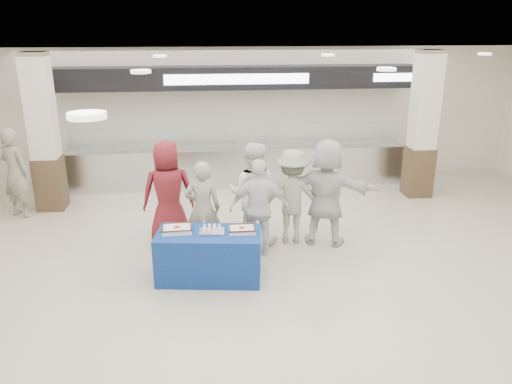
{
  "coord_description": "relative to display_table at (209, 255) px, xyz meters",
  "views": [
    {
      "loc": [
        -0.8,
        -6.14,
        3.7
      ],
      "look_at": [
        0.04,
        1.6,
        1.08
      ],
      "focal_mm": 35.0,
      "sensor_mm": 36.0,
      "label": 1
    }
  ],
  "objects": [
    {
      "name": "ground",
      "position": [
        0.76,
        -0.75,
        -0.38
      ],
      "size": [
        14.0,
        14.0,
        0.0
      ],
      "primitive_type": "plane",
      "color": "beige",
      "rests_on": "ground"
    },
    {
      "name": "serving_line",
      "position": [
        0.77,
        4.64,
        0.78
      ],
      "size": [
        8.7,
        0.85,
        2.8
      ],
      "color": "silver",
      "rests_on": "ground"
    },
    {
      "name": "column_left",
      "position": [
        -3.24,
        3.45,
        1.15
      ],
      "size": [
        0.55,
        0.55,
        3.2
      ],
      "color": "#3D2C1B",
      "rests_on": "ground"
    },
    {
      "name": "column_right",
      "position": [
        4.76,
        3.45,
        1.15
      ],
      "size": [
        0.55,
        0.55,
        3.2
      ],
      "color": "#3D2C1B",
      "rests_on": "ground"
    },
    {
      "name": "display_table",
      "position": [
        0.0,
        0.0,
        0.0
      ],
      "size": [
        1.64,
        0.98,
        0.75
      ],
      "primitive_type": "cube",
      "rotation": [
        0.0,
        0.0,
        -0.14
      ],
      "color": "navy",
      "rests_on": "ground"
    },
    {
      "name": "sheet_cake_left",
      "position": [
        -0.47,
        0.09,
        0.42
      ],
      "size": [
        0.45,
        0.36,
        0.09
      ],
      "color": "white",
      "rests_on": "display_table"
    },
    {
      "name": "sheet_cake_right",
      "position": [
        0.5,
        -0.02,
        0.42
      ],
      "size": [
        0.4,
        0.31,
        0.09
      ],
      "color": "white",
      "rests_on": "display_table"
    },
    {
      "name": "cupcake_tray",
      "position": [
        0.05,
        0.03,
        0.41
      ],
      "size": [
        0.39,
        0.3,
        0.06
      ],
      "color": "silver",
      "rests_on": "display_table"
    },
    {
      "name": "civilian_maroon",
      "position": [
        -0.66,
        1.42,
        0.55
      ],
      "size": [
        0.97,
        0.7,
        1.85
      ],
      "primitive_type": "imported",
      "rotation": [
        0.0,
        0.0,
        3.27
      ],
      "color": "maroon",
      "rests_on": "ground"
    },
    {
      "name": "soldier_a",
      "position": [
        -0.08,
        0.86,
        0.44
      ],
      "size": [
        0.6,
        0.4,
        1.63
      ],
      "primitive_type": "imported",
      "rotation": [
        0.0,
        0.0,
        3.12
      ],
      "color": "gray",
      "rests_on": "ground"
    },
    {
      "name": "chef_tall",
      "position": [
        0.8,
        1.28,
        0.53
      ],
      "size": [
        1.03,
        0.89,
        1.81
      ],
      "primitive_type": "imported",
      "rotation": [
        0.0,
        0.0,
        2.88
      ],
      "color": "white",
      "rests_on": "ground"
    },
    {
      "name": "chef_short",
      "position": [
        0.85,
        0.74,
        0.45
      ],
      "size": [
        1.0,
        0.48,
        1.66
      ],
      "primitive_type": "imported",
      "rotation": [
        0.0,
        0.0,
        3.06
      ],
      "color": "white",
      "rests_on": "ground"
    },
    {
      "name": "soldier_b",
      "position": [
        1.48,
        1.21,
        0.47
      ],
      "size": [
        1.17,
        0.77,
        1.69
      ],
      "primitive_type": "imported",
      "rotation": [
        0.0,
        0.0,
        3.0
      ],
      "color": "gray",
      "rests_on": "ground"
    },
    {
      "name": "civilian_white",
      "position": [
        2.05,
        1.07,
        0.57
      ],
      "size": [
        1.85,
        1.1,
        1.9
      ],
      "primitive_type": "imported",
      "rotation": [
        0.0,
        0.0,
        2.81
      ],
      "color": "silver",
      "rests_on": "ground"
    },
    {
      "name": "soldier_bg",
      "position": [
        -3.76,
        3.06,
        0.53
      ],
      "size": [
        0.79,
        0.7,
        1.82
      ],
      "primitive_type": "imported",
      "rotation": [
        0.0,
        0.0,
        2.63
      ],
      "color": "gray",
      "rests_on": "ground"
    }
  ]
}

